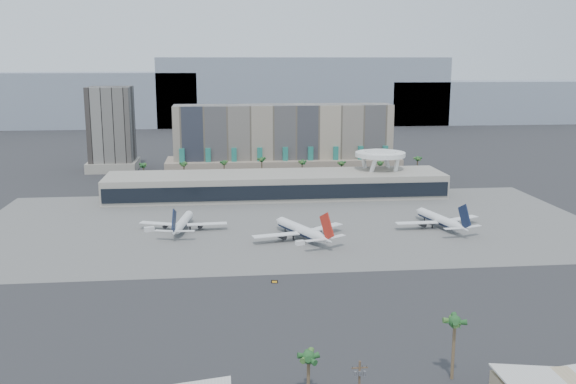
{
  "coord_description": "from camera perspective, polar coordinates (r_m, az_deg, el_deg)",
  "views": [
    {
      "loc": [
        -27.73,
        -207.66,
        68.94
      ],
      "look_at": [
        -1.45,
        40.0,
        16.95
      ],
      "focal_mm": 40.0,
      "sensor_mm": 36.0,
      "label": 1
    }
  ],
  "objects": [
    {
      "name": "saucer_structure",
      "position": [
        337.86,
        8.2,
        3.08
      ],
      "size": [
        26.0,
        26.0,
        21.89
      ],
      "color": "white",
      "rests_on": "ground"
    },
    {
      "name": "hotel",
      "position": [
        387.45,
        -0.42,
        4.06
      ],
      "size": [
        140.0,
        30.0,
        42.0
      ],
      "color": "gray",
      "rests_on": "ground"
    },
    {
      "name": "airliner_centre",
      "position": [
        249.28,
        1.2,
        -3.4
      ],
      "size": [
        37.65,
        38.74,
        14.38
      ],
      "rotation": [
        0.0,
        0.0,
        0.43
      ],
      "color": "white",
      "rests_on": "ground"
    },
    {
      "name": "near_palm_a",
      "position": [
        137.01,
        1.83,
        -14.98
      ],
      "size": [
        6.0,
        6.0,
        10.03
      ],
      "color": "brown",
      "rests_on": "ground"
    },
    {
      "name": "mountain_ridge",
      "position": [
        681.06,
        -1.38,
        8.5
      ],
      "size": [
        680.0,
        60.0,
        70.0
      ],
      "color": "gray",
      "rests_on": "ground"
    },
    {
      "name": "terminal",
      "position": [
        324.76,
        -1.05,
        0.71
      ],
      "size": [
        170.0,
        32.5,
        14.5
      ],
      "color": "#9B9588",
      "rests_on": "ground"
    },
    {
      "name": "service_vehicle_a",
      "position": [
        266.62,
        -12.23,
        -3.25
      ],
      "size": [
        4.43,
        3.3,
        1.95
      ],
      "primitive_type": "cube",
      "rotation": [
        0.0,
        0.0,
        0.38
      ],
      "color": "silver",
      "rests_on": "ground"
    },
    {
      "name": "airliner_right",
      "position": [
        273.05,
        13.37,
        -2.41
      ],
      "size": [
        37.9,
        39.37,
        13.81
      ],
      "rotation": [
        0.0,
        0.0,
        0.24
      ],
      "color": "white",
      "rests_on": "ground"
    },
    {
      "name": "apron_pad",
      "position": [
        272.96,
        -0.03,
        -2.83
      ],
      "size": [
        260.0,
        130.0,
        0.06
      ],
      "primitive_type": "cube",
      "color": "#5B5B59",
      "rests_on": "ground"
    },
    {
      "name": "ground",
      "position": [
        220.55,
        1.48,
        -6.43
      ],
      "size": [
        900.0,
        900.0,
        0.0
      ],
      "primitive_type": "plane",
      "color": "#232326",
      "rests_on": "ground"
    },
    {
      "name": "airliner_left",
      "position": [
        265.1,
        -9.36,
        -2.71
      ],
      "size": [
        36.03,
        37.32,
        12.93
      ],
      "rotation": [
        0.0,
        0.0,
        -0.14
      ],
      "color": "white",
      "rests_on": "ground"
    },
    {
      "name": "taxiway_sign",
      "position": [
        202.54,
        -1.21,
        -7.97
      ],
      "size": [
        2.12,
        0.55,
        0.96
      ],
      "rotation": [
        0.0,
        0.0,
        -0.12
      ],
      "color": "black",
      "rests_on": "ground"
    },
    {
      "name": "palm_row",
      "position": [
        359.15,
        -0.43,
        2.42
      ],
      "size": [
        157.8,
        2.8,
        13.1
      ],
      "color": "brown",
      "rests_on": "ground"
    },
    {
      "name": "service_vehicle_b",
      "position": [
        242.12,
        1.08,
        -4.54
      ],
      "size": [
        3.8,
        3.02,
        1.71
      ],
      "primitive_type": "cube",
      "rotation": [
        0.0,
        0.0,
        0.39
      ],
      "color": "white",
      "rests_on": "ground"
    },
    {
      "name": "near_palm_b",
      "position": [
        145.9,
        14.59,
        -11.64
      ],
      "size": [
        6.0,
        6.0,
        14.78
      ],
      "color": "brown",
      "rests_on": "ground"
    },
    {
      "name": "office_tower",
      "position": [
        415.72,
        -15.39,
        5.02
      ],
      "size": [
        30.0,
        30.0,
        52.0
      ],
      "color": "black",
      "rests_on": "ground"
    }
  ]
}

